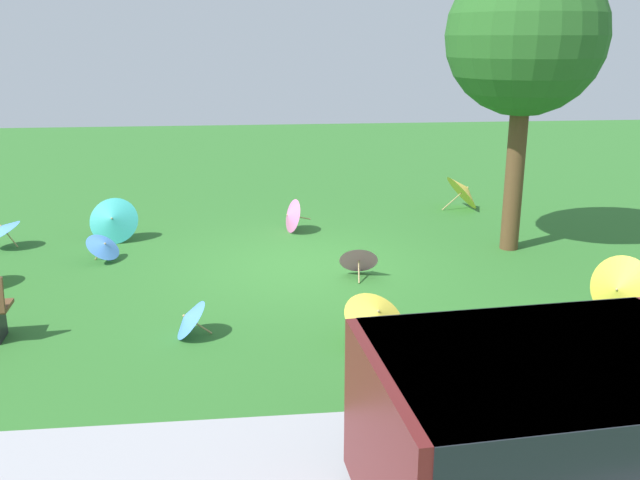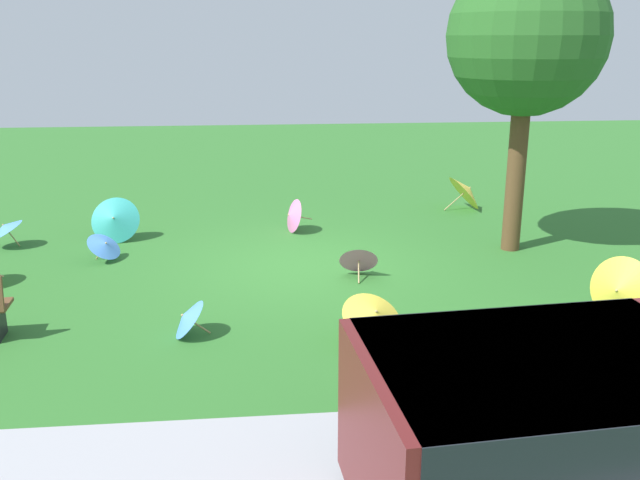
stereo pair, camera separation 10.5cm
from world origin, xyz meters
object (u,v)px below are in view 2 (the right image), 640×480
parasol_yellow_0 (467,190)px  parasol_teal_0 (114,219)px  parasol_yellow_3 (619,290)px  parasol_blue_3 (105,245)px  parasol_blue_0 (5,228)px  shade_tree (527,38)px  parasol_blue_2 (186,318)px  parasol_yellow_2 (374,315)px  parasol_pink_0 (358,257)px  parasol_pink_3 (291,215)px  van_dark (633,422)px

parasol_yellow_0 → parasol_teal_0: parasol_teal_0 is taller
parasol_yellow_0 → parasol_yellow_3: (-0.11, 6.48, 0.02)m
parasol_yellow_0 → parasol_blue_3: 8.01m
parasol_yellow_0 → parasol_blue_0: (9.40, 2.03, -0.06)m
shade_tree → parasol_blue_3: size_ratio=6.49×
parasol_blue_2 → parasol_yellow_0: bearing=-131.9°
parasol_yellow_3 → parasol_teal_0: parasol_yellow_3 is taller
parasol_yellow_0 → parasol_yellow_2: 7.70m
shade_tree → parasol_yellow_2: 6.06m
parasol_pink_0 → parasol_pink_3: bearing=-71.1°
parasol_yellow_2 → parasol_pink_3: (0.72, -5.43, -0.08)m
parasol_yellow_3 → parasol_pink_3: (4.18, -4.98, -0.12)m
parasol_yellow_0 → parasol_pink_0: (3.13, 4.24, -0.13)m
parasol_blue_0 → parasol_pink_3: (-5.34, -0.53, -0.04)m
parasol_blue_0 → parasol_pink_0: bearing=160.6°
parasol_yellow_0 → parasol_pink_3: bearing=20.3°
parasol_pink_0 → shade_tree: bearing=-158.4°
van_dark → parasol_blue_3: van_dark is taller
parasol_yellow_2 → parasol_blue_2: parasol_yellow_2 is taller
van_dark → parasol_yellow_0: bearing=-100.5°
parasol_pink_0 → parasol_yellow_0: bearing=-126.4°
parasol_yellow_3 → parasol_pink_0: bearing=-34.7°
parasol_blue_0 → parasol_blue_2: size_ratio=1.16×
parasol_blue_0 → parasol_yellow_2: (-6.06, 4.90, 0.04)m
shade_tree → parasol_blue_3: (7.30, 0.00, -3.46)m
shade_tree → parasol_pink_0: shade_tree is taller
parasol_blue_2 → parasol_blue_3: 3.74m
parasol_teal_0 → parasol_blue_2: parasol_teal_0 is taller
van_dark → parasol_blue_0: 11.21m
parasol_blue_2 → parasol_pink_3: bearing=-108.8°
parasol_yellow_0 → parasol_teal_0: bearing=13.7°
parasol_pink_3 → parasol_blue_2: bearing=71.2°
parasol_yellow_2 → parasol_blue_3: bearing=-43.8°
parasol_blue_2 → van_dark: bearing=133.6°
parasol_pink_0 → parasol_blue_0: bearing=-19.4°
parasol_yellow_3 → shade_tree: bearing=-86.4°
parasol_yellow_0 → parasol_pink_3: size_ratio=1.39×
van_dark → parasol_pink_3: bearing=-76.5°
parasol_yellow_2 → parasol_yellow_3: (-3.46, -0.45, 0.04)m
parasol_yellow_0 → parasol_blue_2: parasol_yellow_0 is taller
parasol_blue_2 → parasol_pink_3: size_ratio=0.87×
parasol_blue_2 → parasol_pink_0: bearing=-140.5°
parasol_blue_0 → parasol_blue_2: 5.70m
parasol_blue_3 → parasol_pink_0: bearing=164.4°
parasol_blue_0 → parasol_yellow_2: size_ratio=0.72×
parasol_yellow_0 → parasol_blue_0: 9.62m
van_dark → parasol_blue_0: van_dark is taller
parasol_pink_0 → parasol_blue_3: 4.44m
parasol_yellow_2 → van_dark: bearing=112.3°
parasol_yellow_0 → parasol_blue_2: bearing=48.1°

